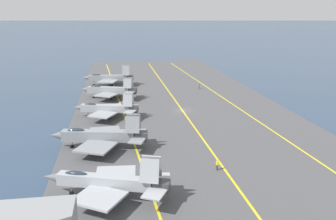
{
  "coord_description": "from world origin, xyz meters",
  "views": [
    {
      "loc": [
        -82.68,
        16.24,
        23.84
      ],
      "look_at": [
        -7.97,
        4.8,
        2.9
      ],
      "focal_mm": 38.0,
      "sensor_mm": 36.0,
      "label": 1
    }
  ],
  "objects_px": {
    "parked_jet_fourth": "(109,90)",
    "parked_jet_fifth": "(109,78)",
    "parked_jet_third": "(107,108)",
    "crew_yellow_vest": "(217,164)",
    "parked_jet_second": "(100,136)",
    "crew_green_vest": "(199,86)",
    "parked_jet_nearest": "(108,182)"
  },
  "relations": [
    {
      "from": "parked_jet_nearest",
      "to": "parked_jet_fifth",
      "type": "height_order",
      "value": "parked_jet_fifth"
    },
    {
      "from": "parked_jet_fourth",
      "to": "parked_jet_second",
      "type": "bearing_deg",
      "value": 177.86
    },
    {
      "from": "parked_jet_third",
      "to": "crew_yellow_vest",
      "type": "bearing_deg",
      "value": -151.1
    },
    {
      "from": "parked_jet_nearest",
      "to": "crew_green_vest",
      "type": "bearing_deg",
      "value": -23.05
    },
    {
      "from": "crew_green_vest",
      "to": "crew_yellow_vest",
      "type": "relative_size",
      "value": 1.0
    },
    {
      "from": "parked_jet_third",
      "to": "crew_yellow_vest",
      "type": "relative_size",
      "value": 8.53
    },
    {
      "from": "parked_jet_fifth",
      "to": "crew_yellow_vest",
      "type": "relative_size",
      "value": 9.39
    },
    {
      "from": "parked_jet_nearest",
      "to": "crew_yellow_vest",
      "type": "relative_size",
      "value": 9.5
    },
    {
      "from": "parked_jet_third",
      "to": "crew_green_vest",
      "type": "distance_m",
      "value": 39.55
    },
    {
      "from": "parked_jet_second",
      "to": "crew_green_vest",
      "type": "bearing_deg",
      "value": -32.02
    },
    {
      "from": "parked_jet_fourth",
      "to": "crew_yellow_vest",
      "type": "relative_size",
      "value": 9.01
    },
    {
      "from": "parked_jet_third",
      "to": "parked_jet_fifth",
      "type": "relative_size",
      "value": 0.91
    },
    {
      "from": "parked_jet_nearest",
      "to": "parked_jet_second",
      "type": "xyz_separation_m",
      "value": [
        18.11,
        1.61,
        -0.1
      ]
    },
    {
      "from": "parked_jet_nearest",
      "to": "parked_jet_second",
      "type": "relative_size",
      "value": 0.98
    },
    {
      "from": "parked_jet_fourth",
      "to": "crew_yellow_vest",
      "type": "height_order",
      "value": "parked_jet_fourth"
    },
    {
      "from": "parked_jet_second",
      "to": "parked_jet_fourth",
      "type": "xyz_separation_m",
      "value": [
        37.63,
        -1.41,
        0.07
      ]
    },
    {
      "from": "crew_yellow_vest",
      "to": "parked_jet_second",
      "type": "bearing_deg",
      "value": 56.49
    },
    {
      "from": "parked_jet_nearest",
      "to": "parked_jet_third",
      "type": "distance_m",
      "value": 37.0
    },
    {
      "from": "parked_jet_nearest",
      "to": "parked_jet_fourth",
      "type": "relative_size",
      "value": 1.05
    },
    {
      "from": "parked_jet_nearest",
      "to": "parked_jet_fourth",
      "type": "bearing_deg",
      "value": 0.2
    },
    {
      "from": "parked_jet_fourth",
      "to": "parked_jet_fifth",
      "type": "bearing_deg",
      "value": 0.47
    },
    {
      "from": "parked_jet_fourth",
      "to": "crew_green_vest",
      "type": "xyz_separation_m",
      "value": [
        8.96,
        -27.73,
        -1.44
      ]
    },
    {
      "from": "crew_green_vest",
      "to": "parked_jet_third",
      "type": "bearing_deg",
      "value": 134.5
    },
    {
      "from": "crew_yellow_vest",
      "to": "crew_green_vest",
      "type": "bearing_deg",
      "value": -10.88
    },
    {
      "from": "parked_jet_fourth",
      "to": "parked_jet_fifth",
      "type": "distance_m",
      "value": 18.56
    },
    {
      "from": "parked_jet_fourth",
      "to": "parked_jet_fifth",
      "type": "height_order",
      "value": "parked_jet_fifth"
    },
    {
      "from": "parked_jet_third",
      "to": "crew_yellow_vest",
      "type": "height_order",
      "value": "parked_jet_third"
    },
    {
      "from": "parked_jet_fifth",
      "to": "crew_yellow_vest",
      "type": "distance_m",
      "value": 70.07
    },
    {
      "from": "parked_jet_fifth",
      "to": "crew_green_vest",
      "type": "relative_size",
      "value": 9.43
    },
    {
      "from": "parked_jet_second",
      "to": "parked_jet_fifth",
      "type": "bearing_deg",
      "value": -1.28
    },
    {
      "from": "crew_green_vest",
      "to": "parked_jet_nearest",
      "type": "bearing_deg",
      "value": 156.95
    },
    {
      "from": "parked_jet_third",
      "to": "parked_jet_fourth",
      "type": "relative_size",
      "value": 0.95
    }
  ]
}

